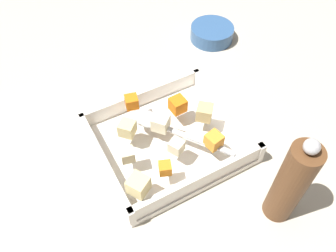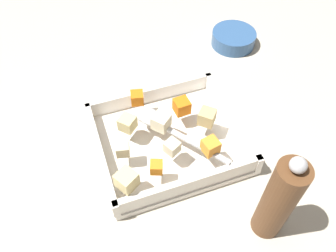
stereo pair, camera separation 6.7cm
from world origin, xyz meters
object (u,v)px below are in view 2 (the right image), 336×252
(serving_spoon, at_px, (154,119))
(baking_dish, at_px, (168,140))
(small_prep_bowl, at_px, (233,38))
(pepper_mill, at_px, (279,200))

(serving_spoon, bearing_deg, baking_dish, 2.30)
(serving_spoon, height_order, small_prep_bowl, serving_spoon)
(baking_dish, distance_m, pepper_mill, 0.26)
(serving_spoon, xyz_separation_m, small_prep_bowl, (0.30, 0.23, -0.04))
(baking_dish, relative_size, small_prep_bowl, 2.50)
(pepper_mill, height_order, small_prep_bowl, pepper_mill)
(baking_dish, bearing_deg, serving_spoon, 127.99)
(baking_dish, height_order, small_prep_bowl, baking_dish)
(baking_dish, bearing_deg, small_prep_bowl, 42.85)
(serving_spoon, distance_m, pepper_mill, 0.28)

